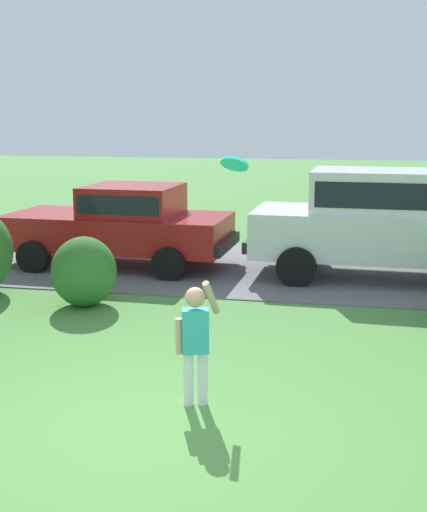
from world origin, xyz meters
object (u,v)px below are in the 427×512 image
(parked_sedan, at_px, (123,222))
(frisbee, at_px, (234,164))
(parked_suv, at_px, (383,218))
(child_thrower, at_px, (195,336))

(parked_sedan, relative_size, frisbee, 14.79)
(parked_suv, distance_m, child_thrower, 6.20)
(parked_suv, height_order, frisbee, frisbee)
(child_thrower, relative_size, frisbee, 4.27)
(parked_sedan, distance_m, parked_suv, 4.82)
(parked_suv, relative_size, frisbee, 15.77)
(parked_sedan, relative_size, parked_suv, 0.94)
(parked_suv, height_order, child_thrower, parked_suv)
(parked_sedan, xyz_separation_m, frisbee, (3.09, -5.55, 1.53))
(parked_suv, bearing_deg, child_thrower, -109.22)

